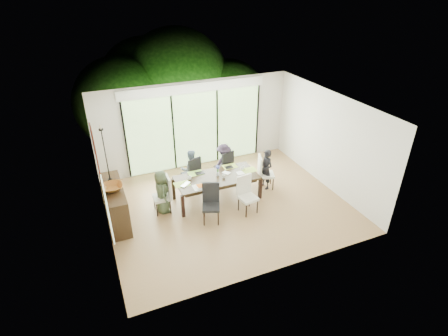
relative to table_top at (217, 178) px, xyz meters
name	(u,v)px	position (x,y,z in m)	size (l,w,h in m)	color
floor	(228,206)	(0.14, -0.42, -0.65)	(6.00, 5.00, 0.01)	brown
ceiling	(228,107)	(0.14, -0.42, 2.06)	(6.00, 5.00, 0.01)	white
wall_back	(195,125)	(0.14, 2.09, 0.70)	(6.00, 0.02, 2.70)	beige
wall_front	(281,217)	(0.14, -2.93, 0.70)	(6.00, 0.02, 2.70)	beige
wall_left	(100,185)	(-2.87, -0.42, 0.70)	(0.02, 5.00, 2.70)	white
wall_right	(328,140)	(3.15, -0.42, 0.70)	(0.02, 5.00, 2.70)	white
glass_doors	(196,130)	(0.14, 2.05, 0.55)	(4.20, 0.02, 2.30)	#598C3F
blinds_header	(194,88)	(0.14, 2.04, 1.85)	(4.40, 0.06, 0.28)	white
mullion_a	(126,141)	(-1.96, 2.04, 0.55)	(0.05, 0.04, 2.30)	black
mullion_b	(174,134)	(-0.56, 2.04, 0.55)	(0.05, 0.04, 2.30)	black
mullion_c	(217,127)	(0.84, 2.04, 0.55)	(0.05, 0.04, 2.30)	black
mullion_d	(257,120)	(2.24, 2.04, 0.55)	(0.05, 0.04, 2.30)	black
side_window	(107,209)	(-2.83, -1.62, 0.85)	(0.02, 0.90, 1.00)	#8CAD7F
deck	(188,154)	(0.14, 2.98, -0.70)	(6.00, 1.80, 0.10)	#4F3322
rail_top	(181,130)	(0.14, 3.78, -0.10)	(6.00, 0.08, 0.06)	#513022
foliage_left	(121,103)	(-1.66, 4.78, 0.79)	(3.20, 3.20, 3.20)	#14380F
foliage_mid	(177,82)	(0.54, 5.38, 1.15)	(4.00, 4.00, 4.00)	#14380F
foliage_right	(229,97)	(2.34, 4.58, 0.61)	(2.80, 2.80, 2.80)	#14380F
foliage_far	(147,85)	(-0.46, 6.08, 0.97)	(3.60, 3.60, 3.60)	#14380F
table_top	(217,178)	(0.00, 0.00, 0.00)	(2.16, 0.99, 0.05)	black
table_apron	(217,180)	(0.00, 0.00, -0.08)	(1.98, 0.81, 0.09)	black
table_leg_fl	(183,206)	(-1.08, -0.43, -0.34)	(0.08, 0.08, 0.62)	black
table_leg_fr	(260,188)	(1.08, -0.43, -0.34)	(0.08, 0.08, 0.62)	black
table_leg_bl	(173,189)	(-1.08, 0.43, -0.34)	(0.08, 0.08, 0.62)	black
table_leg_br	(246,174)	(1.08, 0.43, -0.34)	(0.08, 0.08, 0.62)	black
chair_left_end	(161,195)	(-1.50, 0.00, -0.15)	(0.41, 0.41, 0.99)	beige
chair_right_end	(267,172)	(1.50, 0.00, -0.15)	(0.41, 0.41, 0.99)	white
chair_far_left	(191,172)	(-0.45, 0.85, -0.15)	(0.41, 0.41, 0.99)	black
chair_far_right	(224,165)	(0.55, 0.85, -0.15)	(0.41, 0.41, 0.99)	black
chair_near_left	(211,204)	(-0.50, -0.87, -0.15)	(0.41, 0.41, 0.99)	black
chair_near_right	(248,195)	(0.50, -0.87, -0.15)	(0.41, 0.41, 0.99)	white
person_left_end	(162,192)	(-1.48, 0.00, -0.07)	(0.54, 0.34, 1.16)	#3D4C33
person_right_end	(266,169)	(1.48, 0.00, -0.07)	(0.54, 0.34, 1.16)	black
person_far_left	(191,169)	(-0.45, 0.83, -0.07)	(0.54, 0.34, 1.16)	slate
person_far_right	(224,163)	(0.55, 0.83, -0.07)	(0.54, 0.34, 1.16)	black
placemat_left	(182,184)	(-0.95, 0.00, 0.03)	(0.40, 0.29, 0.01)	#96BA42
placemat_right	(249,170)	(0.95, 0.00, 0.03)	(0.40, 0.29, 0.01)	#93AF3E
placemat_far_l	(196,173)	(-0.45, 0.40, 0.03)	(0.40, 0.29, 0.01)	#89C345
placemat_far_r	(230,166)	(0.55, 0.40, 0.03)	(0.40, 0.29, 0.01)	#B1C747
placemat_paper	(201,187)	(-0.55, -0.30, 0.03)	(0.40, 0.29, 0.01)	white
tablet_far_l	(200,173)	(-0.35, 0.35, 0.04)	(0.23, 0.16, 0.01)	black
tablet_far_r	(229,167)	(0.50, 0.35, 0.04)	(0.22, 0.15, 0.01)	black
papers	(242,173)	(0.70, -0.05, 0.03)	(0.27, 0.20, 0.00)	white
platter_base	(201,186)	(-0.55, -0.30, 0.04)	(0.23, 0.23, 0.02)	white
platter_snacks	(201,186)	(-0.55, -0.30, 0.06)	(0.18, 0.18, 0.01)	#C95E17
vase	(218,174)	(0.05, 0.05, 0.08)	(0.07, 0.07, 0.11)	silver
hyacinth_stems	(218,170)	(0.05, 0.05, 0.19)	(0.04, 0.04, 0.14)	#337226
hyacinth_blooms	(218,167)	(0.05, 0.05, 0.28)	(0.10, 0.10, 0.10)	#4E5DC4
laptop	(187,185)	(-0.85, -0.10, 0.04)	(0.30, 0.19, 0.02)	silver
cup_a	(190,178)	(-0.70, 0.15, 0.07)	(0.11, 0.11, 0.09)	white
cup_b	(223,176)	(0.15, -0.10, 0.07)	(0.09, 0.09, 0.08)	white
cup_c	(243,168)	(0.80, 0.10, 0.07)	(0.11, 0.11, 0.09)	white
book	(225,174)	(0.25, 0.05, 0.04)	(0.15, 0.20, 0.02)	white
sideboard	(115,204)	(-2.62, 0.06, -0.18)	(0.47, 1.68, 0.94)	black
bowl	(112,187)	(-2.62, -0.04, 0.36)	(0.50, 0.50, 0.12)	brown
candlestick_base	(110,180)	(-2.62, 0.41, 0.32)	(0.10, 0.10, 0.04)	black
candlestick_shaft	(106,155)	(-2.62, 0.41, 0.98)	(0.03, 0.03, 1.31)	black
candlestick_pan	(101,130)	(-2.62, 0.41, 1.63)	(0.10, 0.10, 0.03)	black
candle	(100,127)	(-2.62, 0.41, 1.69)	(0.04, 0.04, 0.10)	silver
tapestry	(97,162)	(-2.83, -0.02, 1.05)	(0.02, 1.00, 1.50)	maroon
art_frame	(92,138)	(-2.83, 1.28, 1.10)	(0.03, 0.55, 0.65)	black
art_canvas	(93,138)	(-2.81, 1.28, 1.10)	(0.01, 0.45, 0.55)	#164448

